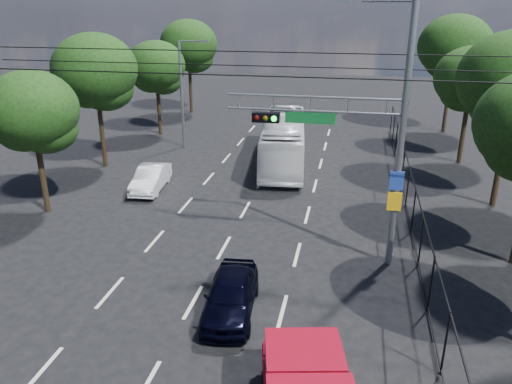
% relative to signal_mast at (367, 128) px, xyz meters
% --- Properties ---
extents(lane_markings, '(6.12, 38.00, 0.01)m').
position_rel_signal_mast_xyz_m(lane_markings, '(-5.28, 6.01, -5.24)').
color(lane_markings, beige).
rests_on(lane_markings, ground).
extents(signal_mast, '(6.43, 0.39, 9.50)m').
position_rel_signal_mast_xyz_m(signal_mast, '(0.00, 0.00, 0.00)').
color(signal_mast, slate).
rests_on(signal_mast, ground).
extents(streetlight_left, '(2.09, 0.22, 7.08)m').
position_rel_signal_mast_xyz_m(streetlight_left, '(-11.62, 14.01, -1.30)').
color(streetlight_left, slate).
rests_on(streetlight_left, ground).
extents(utility_wires, '(22.00, 5.04, 0.74)m').
position_rel_signal_mast_xyz_m(utility_wires, '(-5.28, 0.84, 1.99)').
color(utility_wires, black).
rests_on(utility_wires, ground).
extents(fence_right, '(0.06, 34.03, 2.00)m').
position_rel_signal_mast_xyz_m(fence_right, '(2.32, 4.18, -4.21)').
color(fence_right, black).
rests_on(fence_right, ground).
extents(tree_right_d, '(4.32, 4.32, 7.02)m').
position_rel_signal_mast_xyz_m(tree_right_d, '(6.13, 14.03, -0.39)').
color(tree_right_d, black).
rests_on(tree_right_d, ground).
extents(tree_right_e, '(5.28, 5.28, 8.58)m').
position_rel_signal_mast_xyz_m(tree_right_e, '(6.33, 22.03, 0.69)').
color(tree_right_e, black).
rests_on(tree_right_e, ground).
extents(tree_left_b, '(4.08, 4.08, 6.63)m').
position_rel_signal_mast_xyz_m(tree_left_b, '(-14.47, 2.03, -0.66)').
color(tree_left_b, black).
rests_on(tree_left_b, ground).
extents(tree_left_c, '(4.80, 4.80, 7.80)m').
position_rel_signal_mast_xyz_m(tree_left_c, '(-15.07, 9.03, 0.15)').
color(tree_left_c, black).
rests_on(tree_left_c, ground).
extents(tree_left_d, '(4.20, 4.20, 6.83)m').
position_rel_signal_mast_xyz_m(tree_left_d, '(-14.67, 17.03, -0.52)').
color(tree_left_d, black).
rests_on(tree_left_d, ground).
extents(tree_left_e, '(4.92, 4.92, 7.99)m').
position_rel_signal_mast_xyz_m(tree_left_e, '(-14.87, 25.03, 0.29)').
color(tree_left_e, black).
rests_on(tree_left_e, ground).
extents(navy_hatchback, '(1.90, 3.98, 1.31)m').
position_rel_signal_mast_xyz_m(navy_hatchback, '(-3.90, -4.31, -4.59)').
color(navy_hatchback, black).
rests_on(navy_hatchback, ground).
extents(white_bus, '(3.56, 10.51, 2.87)m').
position_rel_signal_mast_xyz_m(white_bus, '(-4.58, 11.73, -3.81)').
color(white_bus, white).
rests_on(white_bus, ground).
extents(white_van, '(1.71, 3.92, 1.25)m').
position_rel_signal_mast_xyz_m(white_van, '(-10.78, 5.75, -4.62)').
color(white_van, silver).
rests_on(white_van, ground).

